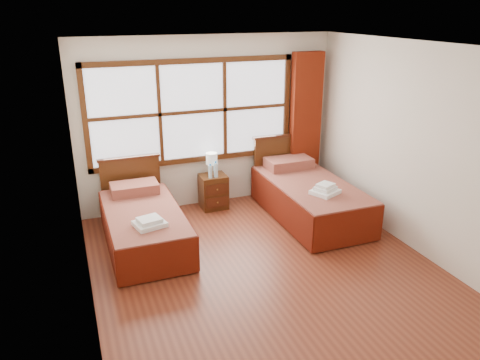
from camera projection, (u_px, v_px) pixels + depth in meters
name	position (u px, v px, depth m)	size (l,w,h in m)	color
floor	(266.00, 269.00, 5.63)	(4.50, 4.50, 0.00)	brown
ceiling	(272.00, 46.00, 4.72)	(4.50, 4.50, 0.00)	white
wall_back	(208.00, 123.00, 7.15)	(4.00, 4.00, 0.00)	silver
wall_left	(80.00, 191.00, 4.51)	(4.50, 4.50, 0.00)	silver
wall_right	(415.00, 149.00, 5.84)	(4.50, 4.50, 0.00)	silver
window	(193.00, 112.00, 6.96)	(3.16, 0.06, 1.56)	white
curtain	(305.00, 124.00, 7.60)	(0.50, 0.16, 2.30)	maroon
bed_left	(143.00, 224.00, 6.16)	(0.96, 1.98, 0.93)	#441D0E
bed_right	(308.00, 196.00, 6.97)	(1.06, 2.08, 1.03)	#441D0E
nightstand	(213.00, 191.00, 7.27)	(0.40, 0.40, 0.53)	#492510
towels_left	(150.00, 223.00, 5.60)	(0.41, 0.38, 0.10)	white
towels_right	(325.00, 190.00, 6.42)	(0.45, 0.42, 0.15)	white
lamp	(212.00, 159.00, 7.16)	(0.17, 0.17, 0.34)	#B5813A
bottle_near	(210.00, 172.00, 7.04)	(0.06, 0.06, 0.22)	#C0E7F7
bottle_far	(216.00, 170.00, 7.08)	(0.07, 0.07, 0.25)	#C0E7F7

